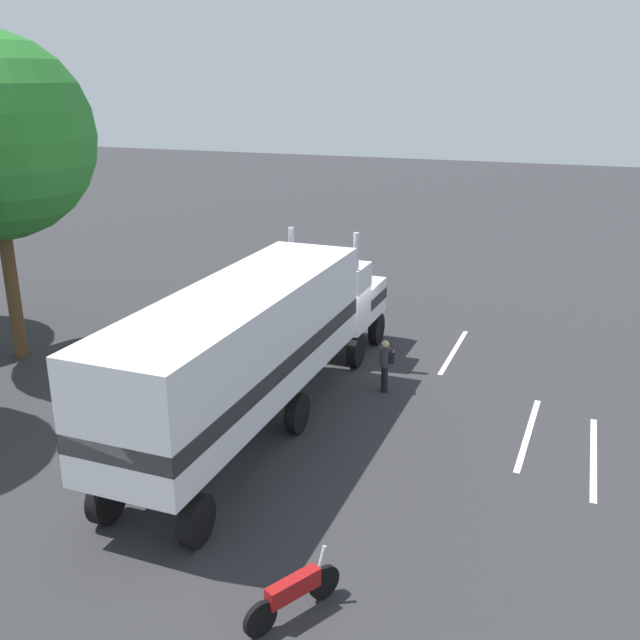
% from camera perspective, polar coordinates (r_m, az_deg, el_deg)
% --- Properties ---
extents(ground_plane, '(120.00, 120.00, 0.00)m').
position_cam_1_polar(ground_plane, '(24.46, 1.63, -3.10)').
color(ground_plane, '#2D2D30').
extents(lane_stripe_near, '(4.40, 0.32, 0.01)m').
position_cam_1_polar(lane_stripe_near, '(25.51, 10.51, -2.46)').
color(lane_stripe_near, silver).
rests_on(lane_stripe_near, ground_plane).
extents(lane_stripe_mid, '(4.40, 0.39, 0.01)m').
position_cam_1_polar(lane_stripe_mid, '(20.40, 16.10, -8.58)').
color(lane_stripe_mid, silver).
rests_on(lane_stripe_mid, ground_plane).
extents(lane_stripe_far, '(4.40, 0.19, 0.01)m').
position_cam_1_polar(lane_stripe_far, '(19.75, 20.77, -10.07)').
color(lane_stripe_far, silver).
rests_on(lane_stripe_far, ground_plane).
extents(semi_truck, '(14.25, 3.03, 4.50)m').
position_cam_1_polar(semi_truck, '(19.22, -4.79, -1.37)').
color(semi_truck, white).
rests_on(semi_truck, ground_plane).
extents(person_bystander, '(0.34, 0.46, 1.63)m').
position_cam_1_polar(person_bystander, '(21.82, 5.19, -3.44)').
color(person_bystander, black).
rests_on(person_bystander, ground_plane).
extents(motorcycle, '(1.88, 1.14, 1.12)m').
position_cam_1_polar(motorcycle, '(13.63, -2.08, -20.70)').
color(motorcycle, black).
rests_on(motorcycle, ground_plane).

